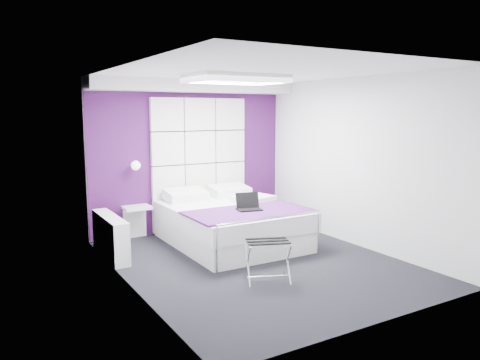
% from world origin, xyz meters
% --- Properties ---
extents(floor, '(4.40, 4.40, 0.00)m').
position_xyz_m(floor, '(0.00, 0.00, 0.00)').
color(floor, black).
rests_on(floor, ground).
extents(ceiling, '(4.40, 4.40, 0.00)m').
position_xyz_m(ceiling, '(0.00, 0.00, 2.60)').
color(ceiling, white).
rests_on(ceiling, wall_back).
extents(wall_back, '(3.60, 0.00, 3.60)m').
position_xyz_m(wall_back, '(0.00, 2.20, 1.30)').
color(wall_back, silver).
rests_on(wall_back, floor).
extents(wall_left, '(0.00, 4.40, 4.40)m').
position_xyz_m(wall_left, '(-1.80, 0.00, 1.30)').
color(wall_left, silver).
rests_on(wall_left, floor).
extents(wall_right, '(0.00, 4.40, 4.40)m').
position_xyz_m(wall_right, '(1.80, 0.00, 1.30)').
color(wall_right, silver).
rests_on(wall_right, floor).
extents(accent_wall, '(3.58, 0.02, 2.58)m').
position_xyz_m(accent_wall, '(0.00, 2.19, 1.30)').
color(accent_wall, '#401047').
rests_on(accent_wall, wall_back).
extents(soffit, '(3.58, 0.50, 0.20)m').
position_xyz_m(soffit, '(0.00, 1.95, 2.50)').
color(soffit, white).
rests_on(soffit, wall_back).
extents(headboard, '(1.80, 0.08, 2.30)m').
position_xyz_m(headboard, '(0.15, 2.14, 1.17)').
color(headboard, white).
rests_on(headboard, wall_back).
extents(skylight, '(1.36, 0.86, 0.12)m').
position_xyz_m(skylight, '(0.00, 0.60, 2.55)').
color(skylight, white).
rests_on(skylight, ceiling).
extents(wall_lamp, '(0.15, 0.15, 0.15)m').
position_xyz_m(wall_lamp, '(-1.05, 2.06, 1.22)').
color(wall_lamp, white).
rests_on(wall_lamp, wall_back).
extents(radiator, '(0.22, 1.20, 0.60)m').
position_xyz_m(radiator, '(-1.69, 1.30, 0.30)').
color(radiator, white).
rests_on(radiator, floor).
extents(bed, '(1.85, 2.23, 0.78)m').
position_xyz_m(bed, '(0.14, 1.03, 0.33)').
color(bed, white).
rests_on(bed, floor).
extents(nightstand, '(0.43, 0.33, 0.05)m').
position_xyz_m(nightstand, '(-1.05, 2.02, 0.53)').
color(nightstand, white).
rests_on(nightstand, wall_back).
extents(luggage_rack, '(0.52, 0.38, 0.51)m').
position_xyz_m(luggage_rack, '(-0.28, -0.66, 0.26)').
color(luggage_rack, silver).
rests_on(luggage_rack, floor).
extents(laptop, '(0.35, 0.25, 0.25)m').
position_xyz_m(laptop, '(0.17, 0.55, 0.69)').
color(laptop, black).
rests_on(laptop, bed).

